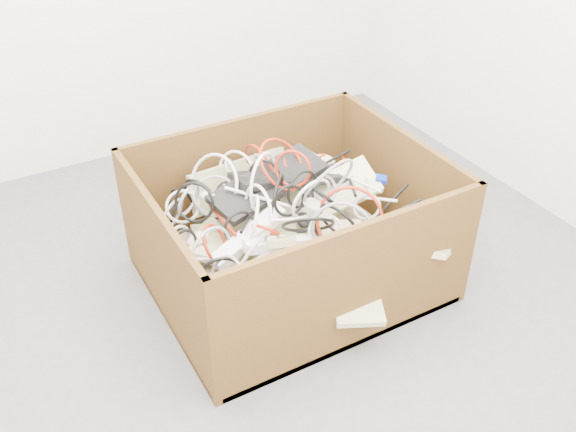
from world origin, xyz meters
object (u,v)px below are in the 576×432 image
cardboard_box (287,252)px  vga_plug (381,179)px  power_strip_left (248,237)px  power_strip_right (281,244)px

cardboard_box → vga_plug: bearing=-3.2°
cardboard_box → vga_plug: size_ratio=23.60×
power_strip_left → power_strip_right: bearing=-56.6°
cardboard_box → power_strip_left: cardboard_box is taller
power_strip_left → power_strip_right: size_ratio=1.19×
vga_plug → power_strip_left: bearing=-137.4°
power_strip_right → vga_plug: 0.55m
power_strip_left → cardboard_box: bearing=7.5°
cardboard_box → power_strip_left: size_ratio=3.27×
power_strip_right → vga_plug: size_ratio=6.06×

